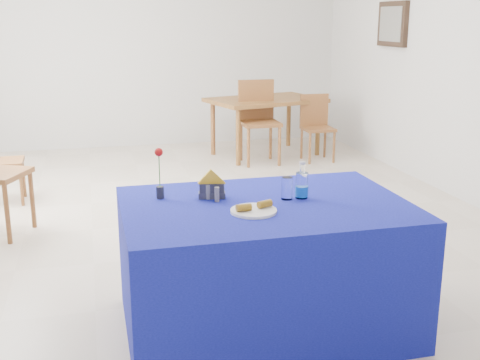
# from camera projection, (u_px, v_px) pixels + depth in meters

# --- Properties ---
(floor) EXTENTS (7.00, 7.00, 0.00)m
(floor) POSITION_uv_depth(u_px,v_px,m) (218.00, 219.00, 5.46)
(floor) COLOR beige
(floor) RESTS_ON ground
(room_shell) EXTENTS (7.00, 7.00, 7.00)m
(room_shell) POSITION_uv_depth(u_px,v_px,m) (216.00, 20.00, 5.00)
(room_shell) COLOR silver
(room_shell) RESTS_ON ground
(picture_frame) EXTENTS (0.06, 0.64, 0.52)m
(picture_frame) POSITION_uv_depth(u_px,v_px,m) (393.00, 24.00, 7.09)
(picture_frame) COLOR black
(picture_frame) RESTS_ON room_shell
(picture_art) EXTENTS (0.02, 0.52, 0.40)m
(picture_art) POSITION_uv_depth(u_px,v_px,m) (391.00, 24.00, 7.09)
(picture_art) COLOR #998C66
(picture_art) RESTS_ON room_shell
(plate) EXTENTS (0.25, 0.25, 0.01)m
(plate) POSITION_uv_depth(u_px,v_px,m) (254.00, 211.00, 3.21)
(plate) COLOR white
(plate) RESTS_ON blue_table
(drinking_glass) EXTENTS (0.06, 0.06, 0.13)m
(drinking_glass) POSITION_uv_depth(u_px,v_px,m) (287.00, 188.00, 3.43)
(drinking_glass) COLOR white
(drinking_glass) RESTS_ON blue_table
(salt_shaker) EXTENTS (0.03, 0.03, 0.08)m
(salt_shaker) POSITION_uv_depth(u_px,v_px,m) (208.00, 192.00, 3.44)
(salt_shaker) COLOR slate
(salt_shaker) RESTS_ON blue_table
(pepper_shaker) EXTENTS (0.03, 0.03, 0.08)m
(pepper_shaker) POSITION_uv_depth(u_px,v_px,m) (217.00, 194.00, 3.39)
(pepper_shaker) COLOR slate
(pepper_shaker) RESTS_ON blue_table
(blue_table) EXTENTS (1.60, 1.10, 0.76)m
(blue_table) POSITION_uv_depth(u_px,v_px,m) (265.00, 266.00, 3.47)
(blue_table) COLOR navy
(blue_table) RESTS_ON floor
(water_bottle) EXTENTS (0.07, 0.07, 0.21)m
(water_bottle) POSITION_uv_depth(u_px,v_px,m) (302.00, 186.00, 3.45)
(water_bottle) COLOR white
(water_bottle) RESTS_ON blue_table
(napkin_holder) EXTENTS (0.16, 0.09, 0.17)m
(napkin_holder) POSITION_uv_depth(u_px,v_px,m) (212.00, 190.00, 3.46)
(napkin_holder) COLOR #3B3B40
(napkin_holder) RESTS_ON blue_table
(rose_vase) EXTENTS (0.05, 0.05, 0.30)m
(rose_vase) POSITION_uv_depth(u_px,v_px,m) (160.00, 174.00, 3.43)
(rose_vase) COLOR #242429
(rose_vase) RESTS_ON blue_table
(oak_table) EXTENTS (1.61, 1.25, 0.76)m
(oak_table) POSITION_uv_depth(u_px,v_px,m) (266.00, 104.00, 7.87)
(oak_table) COLOR brown
(oak_table) RESTS_ON floor
(chair_bg_left) EXTENTS (0.46, 0.46, 1.02)m
(chair_bg_left) POSITION_uv_depth(u_px,v_px,m) (258.00, 115.00, 7.52)
(chair_bg_left) COLOR brown
(chair_bg_left) RESTS_ON floor
(chair_bg_right) EXTENTS (0.38, 0.38, 0.83)m
(chair_bg_right) POSITION_uv_depth(u_px,v_px,m) (316.00, 122.00, 7.66)
(chair_bg_right) COLOR brown
(chair_bg_right) RESTS_ON floor
(banana_pieces) EXTENTS (0.21, 0.09, 0.04)m
(banana_pieces) POSITION_uv_depth(u_px,v_px,m) (255.00, 206.00, 3.21)
(banana_pieces) COLOR gold
(banana_pieces) RESTS_ON plate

